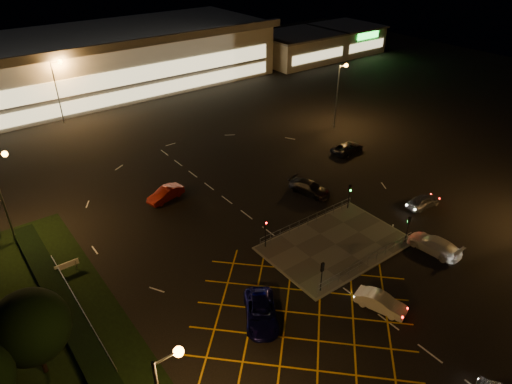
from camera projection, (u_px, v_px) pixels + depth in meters
ground at (308, 243)px, 46.94m from camera, size 180.00×180.00×0.00m
pedestrian_island at (336, 245)px, 46.57m from camera, size 14.00×9.00×0.12m
hedge at (61, 302)px, 38.94m from camera, size 2.00×26.00×1.00m
supermarket at (89, 62)px, 86.77m from camera, size 72.00×26.50×10.50m
retail_unit_a at (298, 47)px, 106.10m from camera, size 18.80×14.80×6.35m
retail_unit_b at (346, 38)px, 114.34m from camera, size 14.80×14.80×6.35m
streetlight_nw at (3, 186)px, 43.78m from camera, size 1.78×0.56×10.03m
streetlight_ne at (340, 87)px, 69.92m from camera, size 1.78×0.56×10.03m
streetlight_far_left at (58, 83)px, 71.61m from camera, size 1.78×0.56×10.03m
streetlight_far_right at (254, 45)px, 93.62m from camera, size 1.78×0.56×10.03m
signal_sw at (322, 271)px, 39.55m from camera, size 0.28×0.30×3.15m
signal_se at (409, 224)px, 45.74m from camera, size 0.28×0.30×3.15m
signal_nw at (266, 228)px, 45.03m from camera, size 0.28×0.30×3.15m
signal_ne at (350, 191)px, 51.22m from camera, size 0.28×0.30×3.15m
tree_e at (30, 327)px, 31.15m from camera, size 5.40×5.40×7.35m
car_queue_white at (381, 302)px, 38.62m from camera, size 2.83×4.62×1.44m
car_left_blue at (261, 312)px, 37.54m from camera, size 5.18×6.15×1.57m
car_far_dkgrey at (310, 188)px, 55.09m from camera, size 3.45×5.66×1.53m
car_right_silver at (423, 201)px, 52.47m from camera, size 4.53×2.07×1.51m
car_circ_red at (166, 194)px, 53.84m from camera, size 4.89×2.65×1.53m
car_east_grey at (347, 148)px, 64.86m from camera, size 5.34×2.77×1.44m
car_approach_white at (434, 245)px, 45.37m from camera, size 2.57×5.55×1.57m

